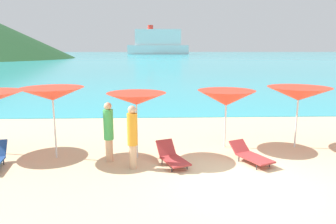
# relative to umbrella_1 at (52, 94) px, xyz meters

# --- Properties ---
(ground_plane) EXTENTS (50.00, 100.00, 0.30)m
(ground_plane) POSITION_rel_umbrella_1_xyz_m (5.51, 7.96, -2.23)
(ground_plane) COLOR beige
(ocean_water) EXTENTS (650.00, 440.00, 0.02)m
(ocean_water) POSITION_rel_umbrella_1_xyz_m (5.51, 225.96, -2.07)
(ocean_water) COLOR #2DADBC
(ocean_water) RESTS_ON ground_plane
(umbrella_1) EXTENTS (2.05, 2.05, 2.28)m
(umbrella_1) POSITION_rel_umbrella_1_xyz_m (0.00, 0.00, 0.00)
(umbrella_1) COLOR silver
(umbrella_1) RESTS_ON ground_plane
(umbrella_2) EXTENTS (1.98, 1.98, 2.11)m
(umbrella_2) POSITION_rel_umbrella_1_xyz_m (2.61, -0.07, -0.16)
(umbrella_2) COLOR silver
(umbrella_2) RESTS_ON ground_plane
(umbrella_3) EXTENTS (2.03, 2.03, 2.05)m
(umbrella_3) POSITION_rel_umbrella_1_xyz_m (5.67, 0.96, -0.30)
(umbrella_3) COLOR silver
(umbrella_3) RESTS_ON ground_plane
(umbrella_4) EXTENTS (2.39, 2.39, 2.16)m
(umbrella_4) POSITION_rel_umbrella_1_xyz_m (8.18, 0.84, -0.15)
(umbrella_4) COLOR silver
(umbrella_4) RESTS_ON ground_plane
(lounge_chair_0) EXTENTS (1.16, 1.62, 0.55)m
(lounge_chair_0) POSITION_rel_umbrella_1_xyz_m (6.12, -0.66, -1.83)
(lounge_chair_0) COLOR #A53333
(lounge_chair_0) RESTS_ON ground_plane
(lounge_chair_3) EXTENTS (1.05, 1.48, 0.64)m
(lounge_chair_3) POSITION_rel_umbrella_1_xyz_m (3.69, -0.77, -1.81)
(lounge_chair_3) COLOR #A53333
(lounge_chair_3) RESTS_ON ground_plane
(beachgoer_1) EXTENTS (0.30, 0.30, 1.88)m
(beachgoer_1) POSITION_rel_umbrella_1_xyz_m (2.54, -1.03, -1.06)
(beachgoer_1) COLOR #DBAA84
(beachgoer_1) RESTS_ON ground_plane
(beachgoer_2) EXTENTS (0.30, 0.30, 1.87)m
(beachgoer_2) POSITION_rel_umbrella_1_xyz_m (1.76, -0.40, -1.06)
(beachgoer_2) COLOR #DBAA84
(beachgoer_2) RESTS_ON ground_plane
(cruise_ship) EXTENTS (43.60, 11.70, 20.53)m
(cruise_ship) POSITION_rel_umbrella_1_xyz_m (4.60, 224.16, 5.75)
(cruise_ship) COLOR white
(cruise_ship) RESTS_ON ocean_water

